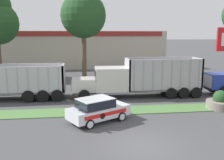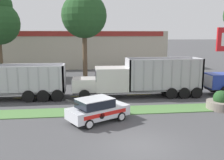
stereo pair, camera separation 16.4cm
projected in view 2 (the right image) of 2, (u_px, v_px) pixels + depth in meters
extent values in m
plane|color=#474749|center=(140.00, 145.00, 13.33)|extent=(600.00, 600.00, 0.00)
cube|color=#517F42|center=(122.00, 110.00, 19.37)|extent=(120.00, 2.17, 0.06)
cube|color=yellow|center=(26.00, 98.00, 23.40)|extent=(2.40, 0.14, 0.01)
cube|color=yellow|center=(84.00, 96.00, 24.01)|extent=(2.40, 0.14, 0.01)
cube|color=yellow|center=(139.00, 94.00, 24.63)|extent=(2.40, 0.14, 0.01)
cube|color=yellow|center=(191.00, 93.00, 25.24)|extent=(2.40, 0.14, 0.01)
cube|color=#23389E|center=(220.00, 81.00, 24.26)|extent=(2.51, 2.04, 1.39)
cube|color=#B7B7BC|center=(208.00, 81.00, 24.11)|extent=(0.06, 1.74, 1.18)
cylinder|color=black|center=(213.00, 87.00, 25.61)|extent=(1.11, 0.30, 1.11)
cube|color=black|center=(137.00, 90.00, 23.73)|extent=(12.04, 1.37, 0.18)
cube|color=silver|center=(84.00, 85.00, 23.05)|extent=(2.14, 2.04, 1.18)
cube|color=#B7B7BC|center=(72.00, 85.00, 22.92)|extent=(0.06, 1.75, 1.00)
cube|color=silver|center=(111.00, 79.00, 23.25)|extent=(2.93, 2.49, 2.15)
cube|color=black|center=(95.00, 75.00, 23.02)|extent=(0.04, 2.12, 0.97)
cylinder|color=silver|center=(130.00, 72.00, 22.50)|extent=(0.14, 0.14, 1.47)
cube|color=#ADADB2|center=(162.00, 88.00, 23.99)|extent=(6.98, 2.49, 0.12)
cube|color=#ADADB2|center=(128.00, 74.00, 23.35)|extent=(0.16, 2.49, 2.89)
cube|color=#ADADB2|center=(197.00, 73.00, 24.12)|extent=(0.16, 2.49, 2.89)
cube|color=#ADADB2|center=(167.00, 75.00, 22.59)|extent=(6.98, 0.16, 2.89)
cube|color=#ADADB2|center=(159.00, 72.00, 24.88)|extent=(6.98, 0.16, 2.89)
cube|color=#99999E|center=(134.00, 76.00, 22.15)|extent=(0.10, 0.04, 2.75)
cube|color=#99999E|center=(144.00, 76.00, 22.25)|extent=(0.10, 0.04, 2.75)
cube|color=#99999E|center=(153.00, 76.00, 22.35)|extent=(0.10, 0.04, 2.75)
cube|color=#99999E|center=(163.00, 76.00, 22.45)|extent=(0.10, 0.04, 2.75)
cube|color=#99999E|center=(172.00, 75.00, 22.55)|extent=(0.10, 0.04, 2.75)
cube|color=#99999E|center=(181.00, 75.00, 22.65)|extent=(0.10, 0.04, 2.75)
cube|color=#99999E|center=(191.00, 75.00, 22.74)|extent=(0.10, 0.04, 2.75)
cube|color=#99999E|center=(200.00, 75.00, 22.84)|extent=(0.10, 0.04, 2.75)
cylinder|color=black|center=(84.00, 96.00, 21.99)|extent=(1.03, 0.30, 1.03)
cylinder|color=black|center=(84.00, 90.00, 24.39)|extent=(1.03, 0.30, 1.03)
cylinder|color=black|center=(197.00, 93.00, 23.16)|extent=(1.03, 0.30, 1.03)
cylinder|color=black|center=(186.00, 87.00, 25.56)|extent=(1.03, 0.30, 1.03)
cylinder|color=black|center=(184.00, 93.00, 23.03)|extent=(1.03, 0.30, 1.03)
cylinder|color=black|center=(175.00, 88.00, 25.43)|extent=(1.03, 0.30, 1.03)
cylinder|color=black|center=(172.00, 93.00, 22.89)|extent=(1.03, 0.30, 1.03)
cylinder|color=black|center=(163.00, 88.00, 25.29)|extent=(1.03, 0.30, 1.03)
cube|color=black|center=(2.00, 93.00, 22.65)|extent=(11.27, 1.40, 0.18)
cube|color=#B7B7BC|center=(32.00, 90.00, 22.92)|extent=(6.04, 2.55, 0.12)
cube|color=#B7B7BC|center=(64.00, 77.00, 23.04)|extent=(0.16, 2.55, 2.37)
cube|color=#B7B7BC|center=(28.00, 80.00, 21.54)|extent=(6.04, 0.16, 2.37)
cube|color=#B7B7BC|center=(34.00, 76.00, 23.87)|extent=(6.04, 0.16, 2.37)
cube|color=#A3A3A8|center=(7.00, 81.00, 21.24)|extent=(0.10, 0.04, 2.25)
cube|color=#A3A3A8|center=(18.00, 81.00, 21.34)|extent=(0.10, 0.04, 2.25)
cube|color=#A3A3A8|center=(28.00, 80.00, 21.44)|extent=(0.10, 0.04, 2.25)
cube|color=#A3A3A8|center=(38.00, 80.00, 21.54)|extent=(0.10, 0.04, 2.25)
cube|color=#A3A3A8|center=(49.00, 80.00, 21.63)|extent=(0.10, 0.04, 2.25)
cube|color=#A3A3A8|center=(59.00, 80.00, 21.73)|extent=(0.10, 0.04, 2.25)
cylinder|color=black|center=(58.00, 96.00, 22.01)|extent=(1.07, 0.30, 1.07)
cylinder|color=black|center=(60.00, 89.00, 24.46)|extent=(1.07, 0.30, 1.07)
cylinder|color=black|center=(43.00, 96.00, 21.86)|extent=(1.07, 0.30, 1.07)
cylinder|color=black|center=(47.00, 90.00, 24.32)|extent=(1.07, 0.30, 1.07)
cylinder|color=black|center=(28.00, 96.00, 21.72)|extent=(1.07, 0.30, 1.07)
cylinder|color=black|center=(34.00, 90.00, 24.18)|extent=(1.07, 0.30, 1.07)
cube|color=silver|center=(98.00, 112.00, 16.94)|extent=(4.51, 3.66, 0.71)
cube|color=black|center=(95.00, 103.00, 16.68)|extent=(2.78, 2.55, 0.57)
cube|color=silver|center=(95.00, 99.00, 16.63)|extent=(2.78, 2.55, 0.04)
cube|color=black|center=(72.00, 102.00, 15.63)|extent=(0.91, 1.40, 0.03)
cube|color=red|center=(106.00, 114.00, 16.17)|extent=(2.87, 1.63, 0.25)
cylinder|color=black|center=(102.00, 116.00, 16.00)|extent=(0.34, 0.20, 0.39)
cylinder|color=black|center=(121.00, 116.00, 17.03)|extent=(0.64, 0.48, 0.63)
cylinder|color=silver|center=(122.00, 117.00, 16.94)|extent=(0.39, 0.23, 0.44)
cylinder|color=black|center=(106.00, 110.00, 18.45)|extent=(0.64, 0.48, 0.63)
cylinder|color=silver|center=(105.00, 110.00, 18.54)|extent=(0.39, 0.23, 0.44)
cylinder|color=black|center=(89.00, 124.00, 15.55)|extent=(0.64, 0.48, 0.63)
cylinder|color=silver|center=(90.00, 125.00, 15.46)|extent=(0.39, 0.23, 0.44)
cylinder|color=black|center=(75.00, 117.00, 16.98)|extent=(0.64, 0.48, 0.63)
cylinder|color=silver|center=(75.00, 116.00, 17.06)|extent=(0.39, 0.23, 0.44)
cylinder|color=gray|center=(220.00, 105.00, 19.77)|extent=(2.19, 2.19, 0.65)
sphere|color=#234C23|center=(221.00, 98.00, 19.67)|extent=(1.21, 1.21, 1.21)
cube|color=#BCB29E|center=(68.00, 49.00, 47.21)|extent=(34.99, 12.00, 6.44)
cube|color=maroon|center=(65.00, 34.00, 40.80)|extent=(33.24, 0.10, 0.80)
cylinder|color=brown|center=(85.00, 54.00, 31.96)|extent=(0.59, 0.59, 6.66)
sphere|color=#234C23|center=(84.00, 15.00, 31.09)|extent=(5.68, 5.68, 5.68)
cylinder|color=brown|center=(1.00, 57.00, 33.54)|extent=(0.53, 0.53, 5.76)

